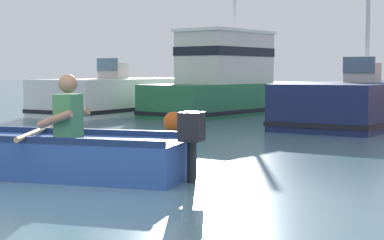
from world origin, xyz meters
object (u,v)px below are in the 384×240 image
Objects in this scene: mooring_buoy at (173,122)px; rowboat_with_person at (52,154)px; moored_boat_green at (233,84)px; moored_boat_white at (122,96)px; moored_boat_navy at (368,103)px.

rowboat_with_person is at bearing -69.30° from mooring_buoy.
moored_boat_green is 16.23× the size of mooring_buoy.
rowboat_with_person reaches higher than mooring_buoy.
mooring_buoy is (-1.91, 5.06, -0.05)m from rowboat_with_person.
moored_boat_green reaches higher than rowboat_with_person.
moored_boat_green is at bearing 24.82° from moored_boat_white.
rowboat_with_person is 9.53m from moored_boat_navy.
moored_boat_white reaches higher than rowboat_with_person.
moored_boat_navy is at bearing 86.71° from rowboat_with_person.
moored_boat_white is at bearing 140.28° from mooring_buoy.
moored_boat_green is 5.55m from mooring_buoy.
moored_boat_navy is (0.55, 9.51, 0.21)m from rowboat_with_person.
moored_boat_green is 4.27m from moored_boat_navy.
moored_boat_white is 3.26m from moored_boat_green.
mooring_buoy is at bearing -71.81° from moored_boat_green.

